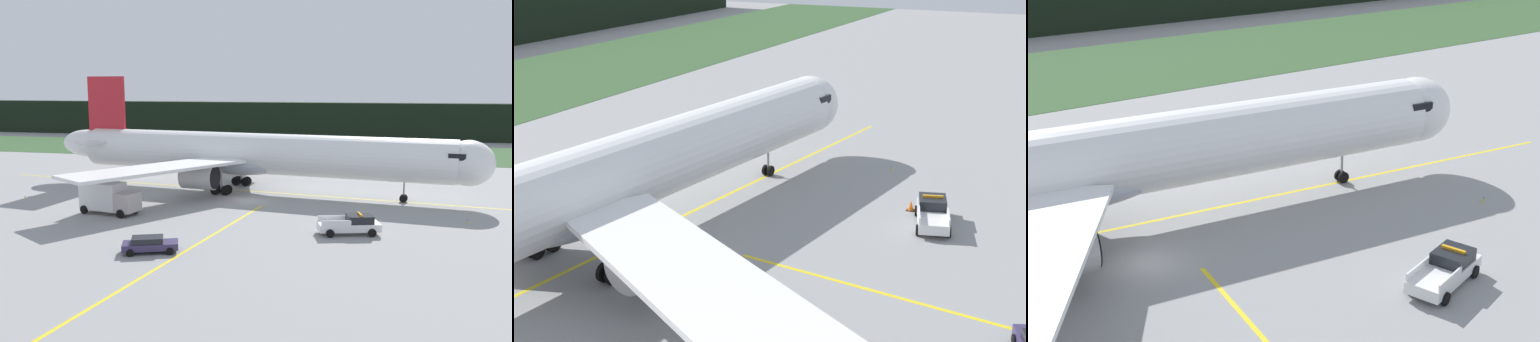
# 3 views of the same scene
# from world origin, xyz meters

# --- Properties ---
(ground) EXTENTS (320.00, 320.00, 0.00)m
(ground) POSITION_xyz_m (0.00, 0.00, 0.00)
(ground) COLOR gray
(taxiway_centerline_main) EXTENTS (76.46, 9.79, 0.01)m
(taxiway_centerline_main) POSITION_xyz_m (-0.08, 5.65, 0.00)
(taxiway_centerline_main) COLOR yellow
(taxiway_centerline_main) RESTS_ON ground
(airliner) EXTENTS (57.74, 45.76, 14.68)m
(airliner) POSITION_xyz_m (-0.81, 5.74, 4.75)
(airliner) COLOR white
(airliner) RESTS_ON ground
(ops_pickup_truck) EXTENTS (5.93, 3.58, 1.94)m
(ops_pickup_truck) POSITION_xyz_m (13.03, -12.06, 0.90)
(ops_pickup_truck) COLOR white
(ops_pickup_truck) RESTS_ON ground
(apron_cone) EXTENTS (0.62, 0.62, 0.77)m
(apron_cone) POSITION_xyz_m (15.17, -9.91, 0.38)
(apron_cone) COLOR black
(apron_cone) RESTS_ON ground
(taxiway_edge_light_east) EXTENTS (0.12, 0.12, 0.49)m
(taxiway_edge_light_east) POSITION_xyz_m (23.86, -5.71, 0.26)
(taxiway_edge_light_east) COLOR yellow
(taxiway_edge_light_east) RESTS_ON ground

